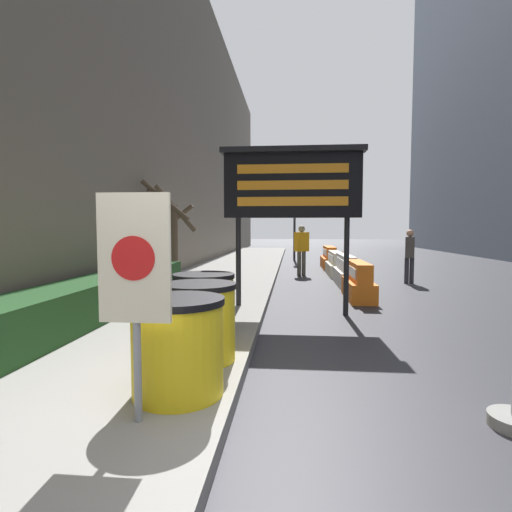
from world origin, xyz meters
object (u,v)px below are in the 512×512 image
Objects in this scene: barrel_drum_back at (204,305)px; traffic_light_near_curb at (295,198)px; warning_sign at (135,272)px; pedestrian_passerby at (302,246)px; jersey_barrier_white at (345,272)px; barrel_drum_foreground at (178,346)px; barrel_drum_middle at (199,322)px; message_board at (292,186)px; jersey_barrier_orange_near at (358,283)px; jersey_barrier_cream at (336,265)px; jersey_barrier_orange_far at (329,259)px; pedestrian_worker at (410,252)px; traffic_cone_near at (343,259)px.

barrel_drum_back is 15.69m from traffic_light_near_curb.
pedestrian_passerby is at bearing 82.27° from warning_sign.
jersey_barrier_white is 1.23× the size of pedestrian_passerby.
barrel_drum_foreground is 0.20× the size of traffic_light_near_curb.
traffic_light_near_curb is (1.16, 16.36, 2.59)m from barrel_drum_middle.
barrel_drum_middle is 16.60m from traffic_light_near_curb.
traffic_light_near_curb reaches higher than message_board.
jersey_barrier_white is (1.55, 4.10, -2.06)m from message_board.
barrel_drum_middle is 0.40× the size of jersey_barrier_white.
jersey_barrier_orange_near is at bearing 56.28° from barrel_drum_back.
jersey_barrier_cream is (-0.00, 2.62, -0.03)m from jersey_barrier_white.
jersey_barrier_orange_far is 3.02m from pedestrian_passerby.
message_board is at bearing -103.00° from jersey_barrier_cream.
pedestrian_passerby is (0.21, -6.70, -2.16)m from traffic_light_near_curb.
barrel_drum_back is at bearing -103.51° from jersey_barrier_orange_far.
jersey_barrier_orange_near is 3.43m from pedestrian_worker.
warning_sign is 1.01× the size of jersey_barrier_orange_near.
jersey_barrier_orange_near is 8.06m from traffic_cone_near.
message_board is at bearing -22.08° from pedestrian_worker.
barrel_drum_foreground is 0.28× the size of message_board.
message_board is 3.15m from jersey_barrier_orange_near.
warning_sign reaches higher than barrel_drum_back.
barrel_drum_middle is 9.04m from pedestrian_worker.
pedestrian_worker reaches higher than jersey_barrier_orange_far.
jersey_barrier_orange_far is at bearing -141.71° from pedestrian_worker.
jersey_barrier_orange_far is 3.03× the size of traffic_cone_near.
barrel_drum_foreground is 9.85m from pedestrian_worker.
barrel_drum_middle is 13.47m from traffic_cone_near.
jersey_barrier_orange_far is at bearing -131.29° from traffic_cone_near.
jersey_barrier_orange_near is at bearing -90.00° from jersey_barrier_cream.
message_board reaches higher than jersey_barrier_white.
warning_sign reaches higher than pedestrian_worker.
jersey_barrier_cream reaches higher than traffic_cone_near.
jersey_barrier_orange_far reaches higher than jersey_barrier_cream.
jersey_barrier_orange_near is at bearing -82.83° from traffic_light_near_curb.
barrel_drum_back is 3.18m from message_board.
barrel_drum_foreground is 0.50× the size of jersey_barrier_orange_near.
warning_sign is 14.97m from traffic_cone_near.
traffic_light_near_curb is (-1.42, 4.01, 2.79)m from jersey_barrier_orange_far.
pedestrian_worker is at bearing 59.96° from barrel_drum_middle.
warning_sign is 10.40m from pedestrian_worker.
jersey_barrier_white is 1.34× the size of pedestrian_worker.
barrel_drum_foreground is 1.00× the size of barrel_drum_middle.
message_board reaches higher than pedestrian_worker.
traffic_light_near_curb is at bearing -121.46° from pedestrian_passerby.
traffic_cone_near is (0.64, 3.12, -0.02)m from jersey_barrier_cream.
warning_sign reaches higher than jersey_barrier_cream.
barrel_drum_middle is at bearing -104.56° from jersey_barrier_cream.
jersey_barrier_orange_far is at bearing 90.00° from jersey_barrier_white.
barrel_drum_back is 0.50× the size of pedestrian_passerby.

